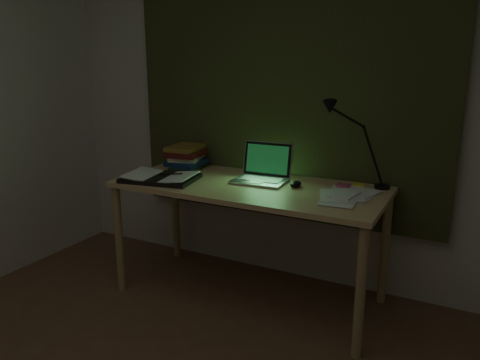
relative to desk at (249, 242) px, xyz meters
The scene contains 11 objects.
wall_back 0.98m from the desk, 83.89° to the left, with size 3.50×0.00×2.50m, color silver.
curtain 1.14m from the desk, 83.30° to the left, with size 2.20×0.06×2.00m, color #35381C.
desk is the anchor object (origin of this frame).
laptop 0.51m from the desk, 62.96° to the left, with size 0.33×0.37×0.24m, color #AAAAAF, non-canonical shape.
open_textbook 0.70m from the desk, 163.51° to the right, with size 0.45×0.32×0.04m, color white, non-canonical shape.
book_stack 0.77m from the desk, 163.15° to the left, with size 0.22×0.26×0.18m, color white, non-canonical shape.
loose_papers 0.68m from the desk, ahead, with size 0.30×0.32×0.02m, color white, non-canonical shape.
mouse 0.49m from the desk, 15.70° to the left, with size 0.06×0.10×0.04m, color black.
sticky_yellow 0.78m from the desk, 23.59° to the left, with size 0.07×0.07×0.01m, color yellow.
sticky_pink 0.70m from the desk, 21.42° to the left, with size 0.08×0.08×0.02m, color #D3527E.
desk_lamp 1.03m from the desk, 21.25° to the left, with size 0.34×0.26×0.50m, color black, non-canonical shape.
Camera 1 is at (1.20, -0.96, 1.52)m, focal length 35.00 mm.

